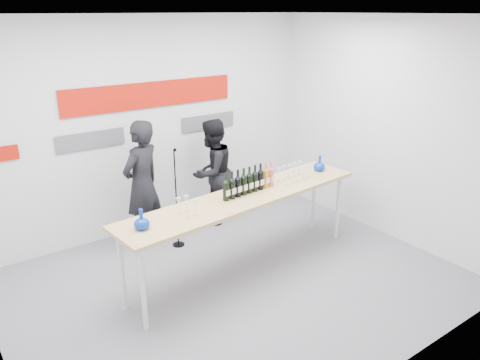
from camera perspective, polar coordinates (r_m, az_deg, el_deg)
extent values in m
plane|color=slate|center=(5.68, -0.54, -12.32)|extent=(5.00, 5.00, 0.00)
cube|color=silver|center=(6.71, -10.56, 6.44)|extent=(5.00, 0.04, 3.00)
cube|color=#B71507|center=(6.60, -10.70, 10.19)|extent=(2.50, 0.02, 0.35)
cube|color=#59595E|center=(6.38, -17.71, 4.65)|extent=(0.90, 0.02, 0.22)
cube|color=#59595E|center=(7.12, -3.86, 7.09)|extent=(0.90, 0.02, 0.22)
cube|color=#B71507|center=(6.16, -26.50, 2.94)|extent=(0.25, 0.02, 0.18)
cube|color=tan|center=(5.51, 0.61, -2.13)|extent=(3.33, 0.95, 0.04)
cylinder|color=silver|center=(4.79, -11.74, -12.88)|extent=(0.05, 0.05, 0.94)
cylinder|color=silver|center=(6.62, 11.84, -3.27)|extent=(0.05, 0.05, 0.94)
cylinder|color=silver|center=(5.13, -14.22, -10.73)|extent=(0.05, 0.05, 0.94)
cylinder|color=silver|center=(6.86, 8.96, -2.21)|extent=(0.05, 0.05, 0.94)
imported|color=black|center=(6.30, -11.84, -0.57)|extent=(0.75, 0.64, 1.74)
imported|color=black|center=(6.90, -3.43, 0.96)|extent=(0.93, 0.83, 1.58)
cylinder|color=black|center=(6.53, -7.49, -7.80)|extent=(0.16, 0.16, 0.02)
cylinder|color=black|center=(6.25, -7.77, -2.39)|extent=(0.02, 0.02, 1.35)
sphere|color=black|center=(6.00, -7.95, 3.66)|extent=(0.05, 0.05, 0.05)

